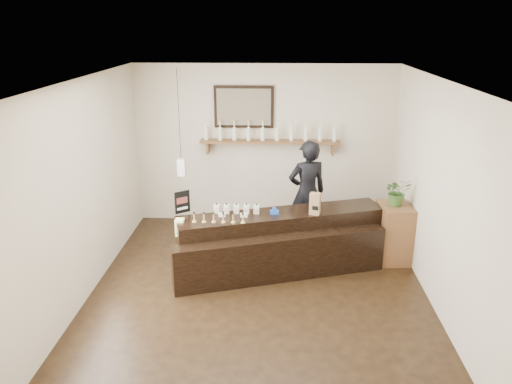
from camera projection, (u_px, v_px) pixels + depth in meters
name	position (u px, v px, depth m)	size (l,w,h in m)	color
ground	(259.00, 289.00, 6.82)	(5.00, 5.00, 0.00)	black
room_shell	(259.00, 169.00, 6.26)	(5.00, 5.00, 5.00)	beige
back_wall_decor	(255.00, 127.00, 8.49)	(2.66, 0.96, 1.69)	brown
counter	(281.00, 244.00, 7.23)	(3.06, 1.70, 0.99)	black
promo_sign	(182.00, 202.00, 7.14)	(0.20, 0.16, 0.33)	black
paper_bag	(315.00, 204.00, 7.08)	(0.17, 0.15, 0.32)	olive
tape_dispenser	(274.00, 212.00, 7.12)	(0.12, 0.05, 0.11)	blue
side_cabinet	(393.00, 233.00, 7.52)	(0.49, 0.64, 0.88)	brown
potted_plant	(397.00, 192.00, 7.31)	(0.38, 0.33, 0.42)	#355D25
shopkeeper	(307.00, 186.00, 7.93)	(0.71, 0.47, 1.95)	black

